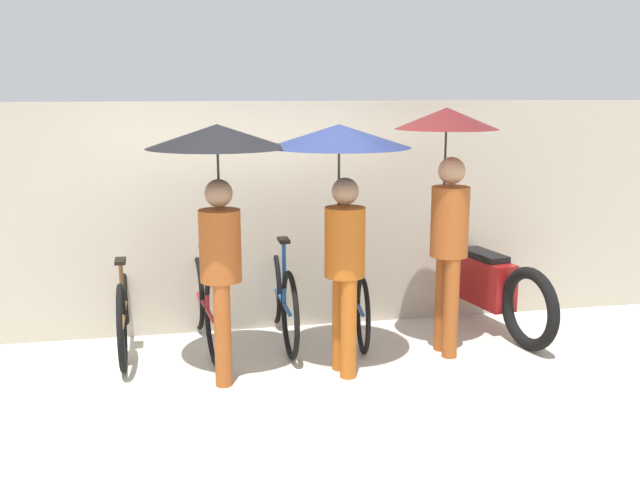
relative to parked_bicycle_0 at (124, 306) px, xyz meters
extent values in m
plane|color=beige|center=(1.05, -1.36, -0.38)|extent=(30.00, 30.00, 0.00)
cube|color=#B2A893|center=(1.05, 0.33, 0.70)|extent=(11.37, 0.12, 2.15)
torus|color=black|center=(-0.02, 0.54, -0.02)|extent=(0.07, 0.73, 0.73)
torus|color=black|center=(0.02, -0.55, -0.02)|extent=(0.07, 0.73, 0.73)
cylinder|color=brown|center=(0.00, -0.01, -0.02)|extent=(0.07, 1.09, 0.04)
cylinder|color=brown|center=(0.01, -0.20, 0.21)|extent=(0.04, 0.04, 0.46)
cube|color=black|center=(0.01, -0.20, 0.46)|extent=(0.10, 0.20, 0.03)
cylinder|color=brown|center=(-0.02, 0.54, 0.34)|extent=(0.04, 0.04, 0.71)
cylinder|color=brown|center=(-0.02, 0.54, 0.69)|extent=(0.44, 0.04, 0.03)
torus|color=black|center=(0.64, 0.40, 0.00)|extent=(0.13, 0.76, 0.76)
torus|color=black|center=(0.76, -0.57, 0.00)|extent=(0.13, 0.76, 0.76)
cylinder|color=maroon|center=(0.70, -0.09, 0.00)|extent=(0.15, 0.97, 0.04)
cylinder|color=maroon|center=(0.72, -0.26, 0.26)|extent=(0.04, 0.04, 0.53)
cube|color=black|center=(0.72, -0.26, 0.55)|extent=(0.11, 0.21, 0.03)
cylinder|color=maroon|center=(0.64, 0.40, 0.31)|extent=(0.04, 0.04, 0.63)
cylinder|color=maroon|center=(0.64, 0.40, 0.62)|extent=(0.44, 0.08, 0.03)
torus|color=black|center=(1.40, 0.43, 0.00)|extent=(0.05, 0.76, 0.76)
torus|color=black|center=(1.40, -0.53, 0.00)|extent=(0.05, 0.76, 0.76)
cylinder|color=#19478C|center=(1.40, -0.05, 0.00)|extent=(0.04, 0.97, 0.04)
cylinder|color=#19478C|center=(1.40, -0.22, 0.28)|extent=(0.04, 0.04, 0.57)
cube|color=black|center=(1.40, -0.22, 0.58)|extent=(0.09, 0.20, 0.03)
cylinder|color=#19478C|center=(1.40, 0.43, 0.29)|extent=(0.04, 0.04, 0.58)
cylinder|color=#19478C|center=(1.40, 0.43, 0.58)|extent=(0.44, 0.03, 0.03)
torus|color=black|center=(2.15, 0.46, -0.04)|extent=(0.12, 0.67, 0.67)
torus|color=black|center=(2.04, -0.53, -0.04)|extent=(0.12, 0.67, 0.67)
cylinder|color=#19478C|center=(2.10, -0.04, -0.04)|extent=(0.15, 1.00, 0.04)
cylinder|color=#19478C|center=(2.08, -0.21, 0.20)|extent=(0.04, 0.04, 0.50)
cube|color=black|center=(2.08, -0.21, 0.47)|extent=(0.11, 0.21, 0.03)
cylinder|color=#19478C|center=(2.15, 0.46, 0.29)|extent=(0.04, 0.04, 0.66)
cylinder|color=#19478C|center=(2.15, 0.46, 0.62)|extent=(0.44, 0.08, 0.03)
cylinder|color=#9E4C1E|center=(0.80, -1.02, 0.03)|extent=(0.13, 0.13, 0.82)
cylinder|color=#9E4C1E|center=(0.82, -0.84, 0.03)|extent=(0.13, 0.13, 0.82)
cylinder|color=#9E4C1E|center=(0.81, -0.93, 0.71)|extent=(0.32, 0.32, 0.55)
sphere|color=#997051|center=(0.81, -0.93, 1.12)|extent=(0.21, 0.21, 0.21)
cylinder|color=#332D28|center=(0.82, -0.79, 1.09)|extent=(0.02, 0.02, 0.70)
cone|color=black|center=(0.82, -0.79, 1.53)|extent=(1.09, 1.09, 0.18)
cylinder|color=#B25619|center=(1.79, -1.05, 0.03)|extent=(0.13, 0.13, 0.81)
cylinder|color=#B25619|center=(1.76, -0.87, 0.03)|extent=(0.13, 0.13, 0.81)
cylinder|color=#B25619|center=(1.78, -0.96, 0.71)|extent=(0.32, 0.32, 0.55)
sphere|color=#997051|center=(1.78, -0.96, 1.11)|extent=(0.21, 0.21, 0.21)
cylinder|color=#332D28|center=(1.76, -0.82, 1.09)|extent=(0.02, 0.02, 0.70)
cone|color=#19234C|center=(1.76, -0.82, 1.52)|extent=(1.13, 1.13, 0.18)
cylinder|color=#9E4C1E|center=(2.75, -0.79, 0.06)|extent=(0.13, 0.13, 0.87)
cylinder|color=#9E4C1E|center=(2.74, -0.61, 0.06)|extent=(0.13, 0.13, 0.87)
cylinder|color=#9E4C1E|center=(2.75, -0.70, 0.79)|extent=(0.32, 0.32, 0.59)
sphere|color=tan|center=(2.75, -0.70, 1.22)|extent=(0.23, 0.23, 0.23)
cylinder|color=#332D28|center=(2.74, -0.56, 1.19)|extent=(0.02, 0.02, 0.73)
cone|color=#591919|center=(2.74, -0.56, 1.64)|extent=(0.88, 0.88, 0.18)
torus|color=black|center=(3.23, 0.66, -0.01)|extent=(0.24, 0.75, 0.74)
torus|color=black|center=(3.50, -0.74, -0.01)|extent=(0.24, 0.75, 0.74)
cube|color=maroon|center=(3.37, -0.04, 0.07)|extent=(0.38, 0.82, 0.44)
cube|color=black|center=(3.37, -0.04, 0.32)|extent=(0.32, 0.58, 0.06)
cylinder|color=#B2B2B7|center=(3.23, 0.66, 0.54)|extent=(0.58, 0.14, 0.03)
camera|label=1|loc=(0.53, -6.27, 1.87)|focal=40.00mm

